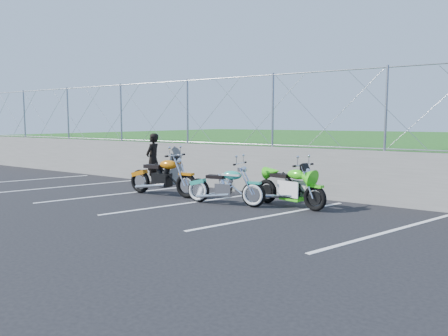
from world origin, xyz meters
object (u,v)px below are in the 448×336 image
Objects in this scene: naked_orange at (163,178)px; person_standing at (153,159)px; cruiser_turquoise at (226,188)px; sportbike_green at (291,188)px.

person_standing is at bearing 137.64° from naked_orange.
cruiser_turquoise is at bearing 56.33° from person_standing.
cruiser_turquoise is 1.53m from sportbike_green.
person_standing is (-1.70, 1.39, 0.33)m from naked_orange.
naked_orange is at bearing -160.49° from sportbike_green.
sportbike_green is (1.40, 0.63, 0.03)m from cruiser_turquoise.
sportbike_green is at bearing 68.23° from person_standing.
naked_orange is 3.56m from sportbike_green.
naked_orange reaches higher than sportbike_green.
person_standing reaches higher than cruiser_turquoise.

